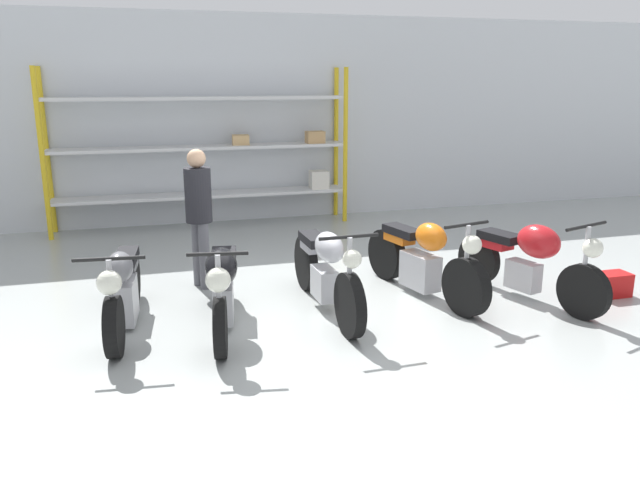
# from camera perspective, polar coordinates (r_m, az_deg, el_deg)

# --- Properties ---
(ground_plane) EXTENTS (30.00, 30.00, 0.00)m
(ground_plane) POSITION_cam_1_polar(r_m,az_deg,el_deg) (7.04, 0.90, -6.32)
(ground_plane) COLOR #9EA3A0
(back_wall) EXTENTS (30.00, 0.08, 3.60)m
(back_wall) POSITION_cam_1_polar(r_m,az_deg,el_deg) (11.31, -6.29, 10.90)
(back_wall) COLOR silver
(back_wall) RESTS_ON ground_plane
(shelving_rack) EXTENTS (5.03, 0.63, 2.70)m
(shelving_rack) POSITION_cam_1_polar(r_m,az_deg,el_deg) (10.89, -9.75, 8.21)
(shelving_rack) COLOR gold
(shelving_rack) RESTS_ON ground_plane
(motorcycle_grey) EXTENTS (0.64, 2.08, 0.95)m
(motorcycle_grey) POSITION_cam_1_polar(r_m,az_deg,el_deg) (6.74, -17.58, -4.25)
(motorcycle_grey) COLOR black
(motorcycle_grey) RESTS_ON ground_plane
(motorcycle_black) EXTENTS (0.63, 2.00, 1.00)m
(motorcycle_black) POSITION_cam_1_polar(r_m,az_deg,el_deg) (6.43, -8.92, -4.03)
(motorcycle_black) COLOR black
(motorcycle_black) RESTS_ON ground_plane
(motorcycle_silver) EXTENTS (0.61, 2.20, 1.04)m
(motorcycle_silver) POSITION_cam_1_polar(r_m,az_deg,el_deg) (6.84, 0.54, -2.66)
(motorcycle_silver) COLOR black
(motorcycle_silver) RESTS_ON ground_plane
(motorcycle_orange) EXTENTS (0.76, 2.12, 1.02)m
(motorcycle_orange) POSITION_cam_1_polar(r_m,az_deg,el_deg) (7.43, 9.44, -1.81)
(motorcycle_orange) COLOR black
(motorcycle_orange) RESTS_ON ground_plane
(motorcycle_red) EXTENTS (0.89, 2.02, 1.03)m
(motorcycle_red) POSITION_cam_1_polar(r_m,az_deg,el_deg) (7.57, 18.65, -1.59)
(motorcycle_red) COLOR black
(motorcycle_red) RESTS_ON ground_plane
(person_browsing) EXTENTS (0.41, 0.41, 1.70)m
(person_browsing) POSITION_cam_1_polar(r_m,az_deg,el_deg) (7.65, -11.03, 2.96)
(person_browsing) COLOR #595960
(person_browsing) RESTS_ON ground_plane
(toolbox) EXTENTS (0.44, 0.26, 0.28)m
(toolbox) POSITION_cam_1_polar(r_m,az_deg,el_deg) (8.17, 25.03, -3.70)
(toolbox) COLOR red
(toolbox) RESTS_ON ground_plane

